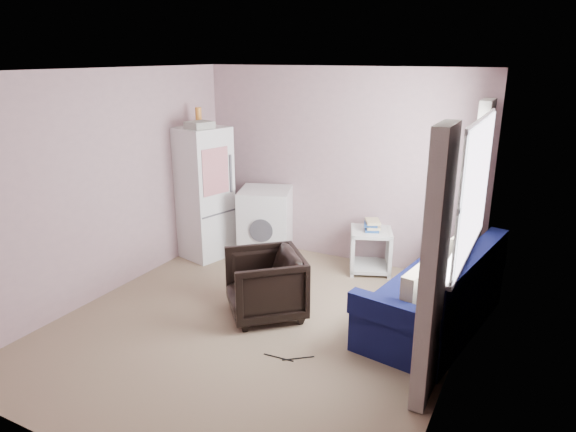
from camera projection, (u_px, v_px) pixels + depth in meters
name	position (u px, v px, depth m)	size (l,w,h in m)	color
room	(256.00, 207.00, 4.86)	(3.84, 4.24, 2.54)	#8B745B
armchair	(265.00, 281.00, 5.33)	(0.74, 0.69, 0.76)	black
fridge	(203.00, 192.00, 6.80)	(0.73, 0.73, 1.99)	silver
washing_machine	(266.00, 222.00, 6.89)	(0.84, 0.84, 0.93)	silver
side_table	(371.00, 247.00, 6.44)	(0.65, 0.65, 0.68)	beige
sofa	(438.00, 298.00, 5.10)	(1.16, 2.03, 0.86)	#0E1341
window_dressing	(460.00, 228.00, 4.71)	(0.17, 2.62, 2.18)	white
floor_cables	(288.00, 358.00, 4.65)	(0.43, 0.19, 0.01)	black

